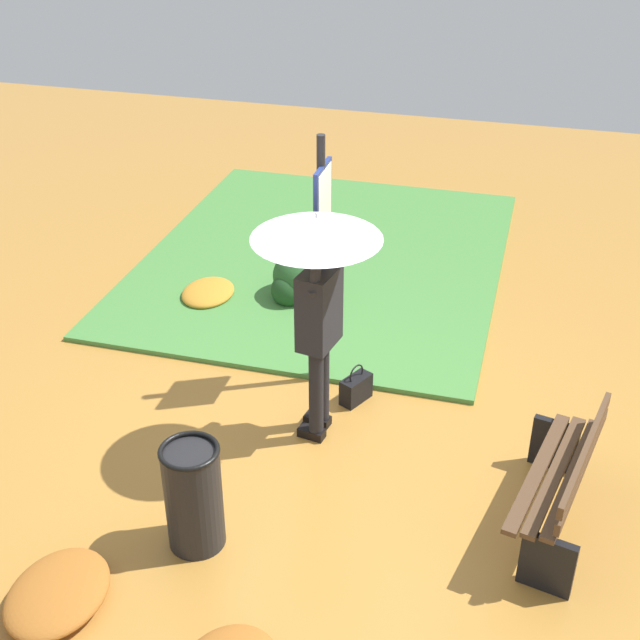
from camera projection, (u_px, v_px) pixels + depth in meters
ground_plane at (316, 441)px, 7.04m from camera, size 18.00×18.00×0.00m
grass_verge at (324, 258)px, 9.89m from camera, size 4.80×4.00×0.05m
person_with_umbrella at (318, 270)px, 6.29m from camera, size 0.96×0.96×2.04m
info_sign_post at (322, 235)px, 7.09m from camera, size 0.44×0.07×2.30m
handbag at (356, 388)px, 7.46m from camera, size 0.33×0.26×0.37m
park_bench at (560, 481)px, 6.01m from camera, size 1.42×0.66×0.75m
trash_bin at (193, 496)px, 5.85m from camera, size 0.42×0.42×0.83m
shrub_cluster at (299, 278)px, 8.97m from camera, size 0.66×0.60×0.54m
leaf_pile_by_bench at (58, 593)px, 5.55m from camera, size 0.79×0.64×0.17m
leaf_pile_far_path at (208, 292)px, 9.08m from camera, size 0.67×0.54×0.15m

